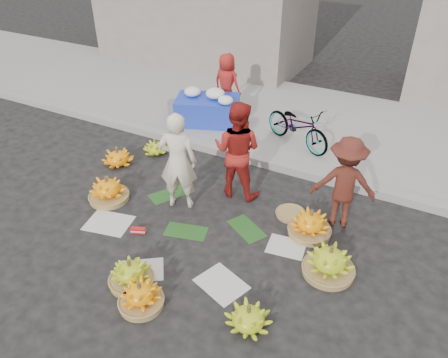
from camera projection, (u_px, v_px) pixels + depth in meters
The scene contains 22 objects.
ground at pixel (198, 226), 6.87m from camera, with size 80.00×80.00×0.00m, color black.
curb at pixel (256, 159), 8.46m from camera, with size 40.00×0.25×0.15m, color gray.
sidewalk at pixel (294, 119), 10.02m from camera, with size 40.00×4.00×0.12m, color gray.
newspaper_scatter at pixel (170, 257), 6.28m from camera, with size 3.20×1.80×0.00m, color silver, non-canonical shape.
banana_leaves at pixel (199, 217), 7.06m from camera, with size 2.00×1.00×0.00m, color #194416, non-canonical shape.
banana_bunch_0 at pixel (108, 190), 7.37m from camera, with size 0.77×0.77×0.46m.
banana_bunch_1 at pixel (131, 274), 5.77m from camera, with size 0.64×0.64×0.42m.
banana_bunch_2 at pixel (140, 296), 5.46m from camera, with size 0.60×0.60×0.40m.
banana_bunch_3 at pixel (248, 318), 5.20m from camera, with size 0.69×0.69×0.35m.
banana_bunch_4 at pixel (329, 262), 5.92m from camera, with size 0.82×0.82×0.48m.
banana_bunch_5 at pixel (310, 224), 6.62m from camera, with size 0.67×0.67×0.45m.
banana_bunch_6 at pixel (118, 157), 8.36m from camera, with size 0.69×0.69×0.36m.
banana_bunch_7 at pixel (156, 147), 8.73m from camera, with size 0.63×0.63×0.32m.
basket_spare at pixel (291, 214), 7.09m from camera, with size 0.47×0.47×0.05m, color olive.
incense_stack at pixel (138, 231), 6.70m from camera, with size 0.23×0.07×0.09m, color red.
vendor_cream at pixel (178, 162), 6.90m from camera, with size 0.61×0.40×1.67m, color beige.
vendor_red at pixel (237, 150), 7.19m from camera, with size 0.83×0.64×1.70m, color #B0231B.
man_striped at pixel (344, 183), 6.54m from camera, with size 0.97×0.56×1.51m, color maroon.
flower_table at pixel (208, 108), 9.58m from camera, with size 1.56×1.27×0.78m.
grey_bucket at pixel (175, 109), 9.89m from camera, with size 0.33×0.33×0.37m, color slate.
flower_vendor at pixel (227, 83), 9.88m from camera, with size 0.66×0.43×1.35m, color #B0231B.
bicycle at pixel (298, 126), 8.64m from camera, with size 1.60×0.56×0.84m, color gray.
Camera 1 is at (2.86, -4.53, 4.39)m, focal length 35.00 mm.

